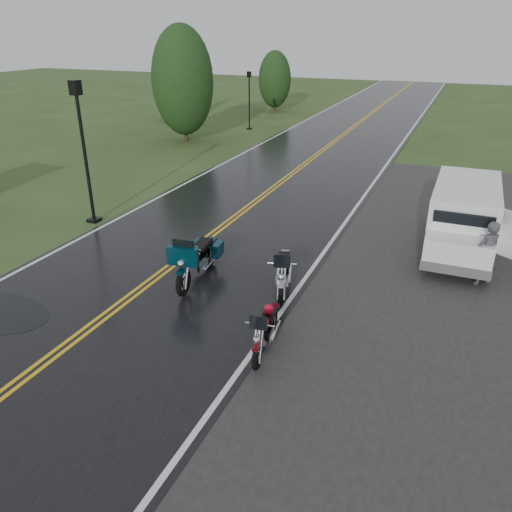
% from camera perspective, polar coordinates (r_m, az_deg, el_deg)
% --- Properties ---
extents(ground, '(120.00, 120.00, 0.00)m').
position_cam_1_polar(ground, '(12.87, -15.19, -5.48)').
color(ground, '#2D471E').
rests_on(ground, ground).
extents(road, '(8.00, 100.00, 0.04)m').
position_cam_1_polar(road, '(20.91, 1.39, 7.28)').
color(road, black).
rests_on(road, ground).
extents(motorcycle_red, '(0.97, 2.01, 1.14)m').
position_cam_1_polar(motorcycle_red, '(9.95, 0.13, -10.34)').
color(motorcycle_red, '#570A12').
rests_on(motorcycle_red, ground).
extents(motorcycle_teal, '(1.21, 2.61, 1.49)m').
position_cam_1_polar(motorcycle_teal, '(12.57, -8.38, -1.72)').
color(motorcycle_teal, '#042835').
rests_on(motorcycle_teal, ground).
extents(motorcycle_silver, '(1.40, 2.34, 1.30)m').
position_cam_1_polar(motorcycle_silver, '(12.03, 2.90, -3.23)').
color(motorcycle_silver, '#9B9CA2').
rests_on(motorcycle_silver, ground).
extents(van_white, '(1.96, 5.18, 2.03)m').
position_cam_1_polar(van_white, '(14.77, 19.30, 2.38)').
color(van_white, white).
rests_on(van_white, ground).
extents(person_at_van, '(0.77, 0.74, 1.77)m').
position_cam_1_polar(person_at_van, '(14.33, 24.87, 0.17)').
color(person_at_van, '#434347').
rests_on(person_at_van, ground).
extents(lamp_post_near_left, '(0.41, 0.41, 4.82)m').
position_cam_1_polar(lamp_post_near_left, '(17.99, -18.98, 10.97)').
color(lamp_post_near_left, black).
rests_on(lamp_post_near_left, ground).
extents(lamp_post_far_left, '(0.32, 0.32, 3.72)m').
position_cam_1_polar(lamp_post_far_left, '(34.41, -0.77, 17.34)').
color(lamp_post_far_left, black).
rests_on(lamp_post_far_left, ground).
extents(tree_left_mid, '(3.57, 3.57, 5.58)m').
position_cam_1_polar(tree_left_mid, '(30.75, -8.30, 17.96)').
color(tree_left_mid, '#1E3D19').
rests_on(tree_left_mid, ground).
extents(tree_left_far, '(2.58, 2.58, 3.97)m').
position_cam_1_polar(tree_left_far, '(42.32, 2.14, 18.88)').
color(tree_left_far, '#1E3D19').
rests_on(tree_left_far, ground).
extents(pine_left_far, '(2.30, 2.30, 4.79)m').
position_cam_1_polar(pine_left_far, '(37.94, -9.40, 18.53)').
color(pine_left_far, '#1E3D19').
rests_on(pine_left_far, ground).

